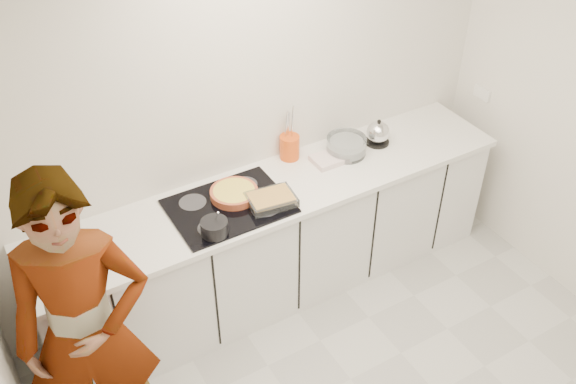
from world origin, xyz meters
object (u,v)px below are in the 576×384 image
saucepan (214,227)px  tart_dish (234,193)px  mixing_bowl (346,146)px  utensil_crock (290,147)px  baking_dish (271,199)px  hob (229,206)px  kettle (378,133)px  cook (87,333)px

saucepan → tart_dish: bearing=45.2°
mixing_bowl → utensil_crock: utensil_crock is taller
utensil_crock → baking_dish: bearing=-132.9°
hob → kettle: bearing=5.3°
utensil_crock → mixing_bowl: bearing=-23.6°
tart_dish → mixing_bowl: bearing=3.5°
baking_dish → cook: cook is taller
saucepan → mixing_bowl: 1.18m
saucepan → baking_dish: size_ratio=0.55×
baking_dish → mixing_bowl: 0.75m
hob → kettle: size_ratio=3.59×
saucepan → cook: size_ratio=0.09×
mixing_bowl → kettle: size_ratio=1.64×
saucepan → mixing_bowl: (1.14, 0.31, -0.00)m
kettle → baking_dish: bearing=-166.9°
hob → mixing_bowl: size_ratio=2.19×
mixing_bowl → kettle: (0.26, -0.00, 0.02)m
mixing_bowl → hob: bearing=-173.1°
saucepan → kettle: size_ratio=0.85×
kettle → cook: cook is taller
mixing_bowl → kettle: 0.27m
tart_dish → mixing_bowl: size_ratio=1.16×
tart_dish → baking_dish: 0.24m
baking_dish → utensil_crock: bearing=47.1°
baking_dish → kettle: size_ratio=1.57×
mixing_bowl → cook: 2.11m
tart_dish → saucepan: (-0.25, -0.26, 0.02)m
hob → saucepan: bearing=-133.8°
kettle → cook: bearing=-163.7°
hob → utensil_crock: utensil_crock is taller
hob → tart_dish: tart_dish is taller
baking_dish → kettle: 1.01m
baking_dish → kettle: (0.98, 0.23, 0.04)m
baking_dish → mixing_bowl: size_ratio=0.96×
saucepan → cook: cook is taller
tart_dish → mixing_bowl: 0.89m
hob → cook: (-1.05, -0.55, 0.02)m
baking_dish → saucepan: bearing=-169.5°
saucepan → kettle: 1.44m
saucepan → baking_dish: bearing=10.5°
hob → tart_dish: (0.07, 0.06, 0.03)m
tart_dish → utensil_crock: (0.53, 0.21, 0.04)m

